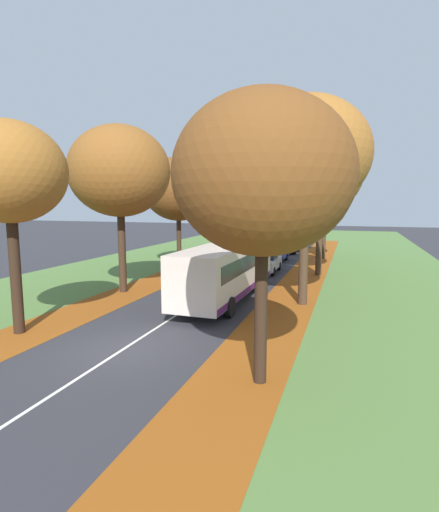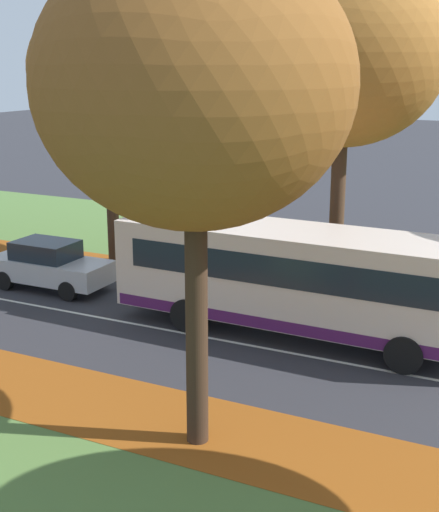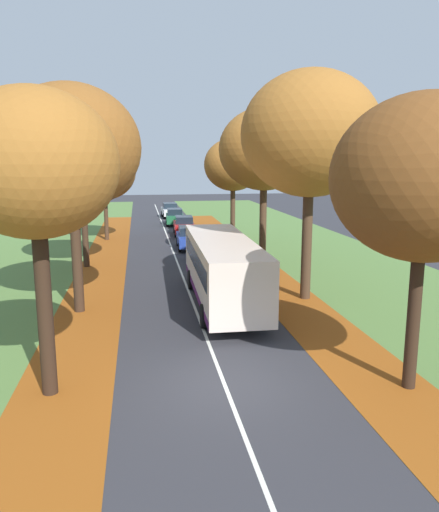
% 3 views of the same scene
% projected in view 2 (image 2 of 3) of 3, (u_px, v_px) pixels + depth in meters
% --- Properties ---
extents(grass_verge_right, '(12.00, 90.00, 0.01)m').
position_uv_depth(grass_verge_right, '(113.00, 233.00, 31.67)').
color(grass_verge_right, '#517538').
rests_on(grass_verge_right, ground).
extents(leaf_litter_right, '(2.80, 60.00, 0.00)m').
position_uv_depth(leaf_litter_right, '(180.00, 277.00, 25.13)').
color(leaf_litter_right, '#8C4714').
rests_on(leaf_litter_right, grass_verge_right).
extents(tree_left_near, '(5.73, 5.73, 9.56)m').
position_uv_depth(tree_left_near, '(195.00, 86.00, 12.51)').
color(tree_left_near, '#382619').
rests_on(tree_left_near, ground).
extents(tree_right_near, '(6.25, 6.25, 10.42)m').
position_uv_depth(tree_right_near, '(344.00, 54.00, 21.48)').
color(tree_right_near, '#422D1E').
rests_on(tree_right_near, ground).
extents(tree_right_mid, '(5.64, 5.64, 9.63)m').
position_uv_depth(tree_right_mid, '(107.00, 70.00, 25.42)').
color(tree_right_mid, '#422D1E').
rests_on(tree_right_mid, ground).
extents(bus, '(2.80, 10.44, 2.98)m').
position_uv_depth(bus, '(300.00, 276.00, 19.45)').
color(bus, beige).
rests_on(bus, ground).
extents(car_silver_lead, '(1.81, 4.22, 1.62)m').
position_uv_depth(car_silver_lead, '(49.00, 265.00, 23.76)').
color(car_silver_lead, '#B7BABF').
rests_on(car_silver_lead, ground).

